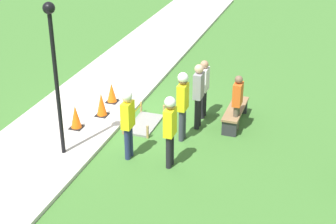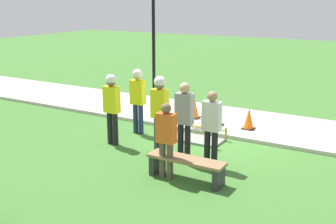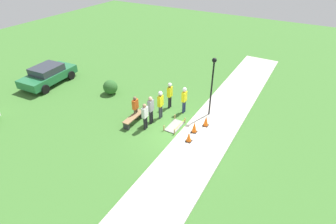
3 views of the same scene
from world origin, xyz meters
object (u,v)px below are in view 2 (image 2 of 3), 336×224
at_px(bystander_in_gray_shirt, 211,124).
at_px(park_bench, 186,165).
at_px(traffic_cone_near_patch, 249,119).
at_px(traffic_cone_sidewalk_edge, 194,108).
at_px(worker_trainee, 138,95).
at_px(worker_assistant, 112,103).
at_px(lamppost_near, 154,35).
at_px(bystander_in_white_shirt, 184,117).
at_px(traffic_cone_far_patch, 217,114).
at_px(worker_supervisor, 160,107).
at_px(bystander_in_orange_shirt, 166,137).

bearing_deg(bystander_in_gray_shirt, park_bench, 83.16).
distance_m(traffic_cone_near_patch, traffic_cone_sidewalk_edge, 1.85).
bearing_deg(worker_trainee, worker_assistant, 87.13).
relative_size(worker_assistant, lamppost_near, 0.48).
bearing_deg(worker_trainee, traffic_cone_sidewalk_edge, -112.93).
bearing_deg(bystander_in_white_shirt, worker_trainee, -29.57).
relative_size(traffic_cone_far_patch, bystander_in_gray_shirt, 0.40).
xyz_separation_m(traffic_cone_near_patch, worker_assistant, (2.69, 2.75, 0.71)).
xyz_separation_m(traffic_cone_sidewalk_edge, bystander_in_white_shirt, (-1.29, 3.07, 0.64)).
bearing_deg(bystander_in_white_shirt, worker_assistant, -2.42).
bearing_deg(worker_supervisor, traffic_cone_sidewalk_edge, -79.98).
xyz_separation_m(traffic_cone_far_patch, worker_assistant, (1.77, 2.65, 0.67)).
bearing_deg(lamppost_near, worker_assistant, 98.75).
distance_m(traffic_cone_sidewalk_edge, worker_assistant, 3.18).
height_order(traffic_cone_near_patch, bystander_in_white_shirt, bystander_in_white_shirt).
xyz_separation_m(traffic_cone_near_patch, worker_trainee, (2.64, 1.65, 0.70)).
relative_size(traffic_cone_sidewalk_edge, bystander_in_white_shirt, 0.36).
xyz_separation_m(traffic_cone_far_patch, lamppost_near, (2.18, -0.03, 2.17)).
distance_m(worker_trainee, lamppost_near, 2.23).
height_order(bystander_in_orange_shirt, bystander_in_gray_shirt, bystander_in_gray_shirt).
height_order(traffic_cone_near_patch, bystander_in_gray_shirt, bystander_in_gray_shirt).
xyz_separation_m(traffic_cone_far_patch, bystander_in_gray_shirt, (-1.04, 2.71, 0.54)).
xyz_separation_m(bystander_in_gray_shirt, bystander_in_white_shirt, (0.67, 0.03, 0.09)).
bearing_deg(traffic_cone_sidewalk_edge, worker_assistant, 74.03).
bearing_deg(bystander_in_gray_shirt, worker_supervisor, -6.87).
distance_m(worker_assistant, bystander_in_white_shirt, 2.14).
xyz_separation_m(traffic_cone_far_patch, worker_trainee, (1.72, 1.55, 0.66)).
bearing_deg(worker_assistant, lamppost_near, -81.25).
xyz_separation_m(traffic_cone_sidewalk_edge, worker_assistant, (0.85, 2.98, 0.68)).
height_order(worker_supervisor, bystander_in_orange_shirt, worker_supervisor).
height_order(traffic_cone_far_patch, worker_trainee, worker_trainee).
bearing_deg(worker_trainee, bystander_in_orange_shirt, 134.89).
bearing_deg(traffic_cone_near_patch, traffic_cone_sidewalk_edge, -7.28).
height_order(traffic_cone_far_patch, lamppost_near, lamppost_near).
relative_size(worker_trainee, bystander_in_gray_shirt, 1.06).
height_order(traffic_cone_far_patch, bystander_in_gray_shirt, bystander_in_gray_shirt).
relative_size(worker_assistant, worker_trainee, 1.01).
distance_m(traffic_cone_far_patch, bystander_in_orange_shirt, 3.85).
distance_m(worker_assistant, bystander_in_orange_shirt, 2.55).
bearing_deg(bystander_in_white_shirt, traffic_cone_far_patch, -82.32).
bearing_deg(park_bench, traffic_cone_sidewalk_edge, -65.34).
bearing_deg(traffic_cone_far_patch, lamppost_near, -0.69).
relative_size(traffic_cone_sidewalk_edge, worker_supervisor, 0.35).
bearing_deg(bystander_in_gray_shirt, bystander_in_orange_shirt, 63.65).
relative_size(worker_supervisor, worker_assistant, 1.03).
relative_size(bystander_in_orange_shirt, bystander_in_white_shirt, 0.88).
bearing_deg(traffic_cone_sidewalk_edge, traffic_cone_near_patch, 172.72).
relative_size(park_bench, bystander_in_gray_shirt, 0.97).
bearing_deg(worker_supervisor, worker_assistant, 4.72).
bearing_deg(lamppost_near, worker_supervisor, 124.68).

